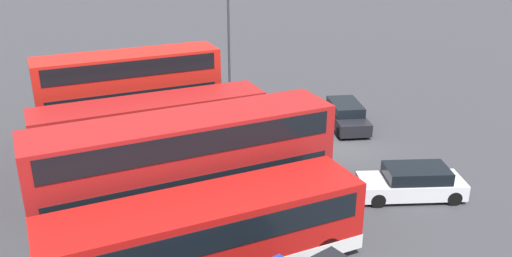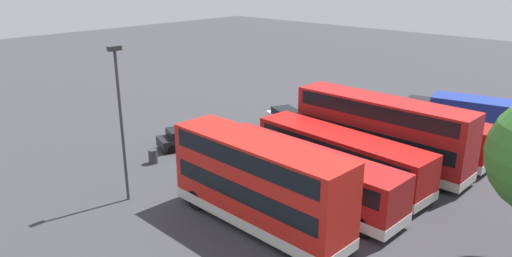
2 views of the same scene
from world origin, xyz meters
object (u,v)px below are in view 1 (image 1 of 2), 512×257
(bus_single_deck_third, at_px, (174,151))
(lamp_post_tall, at_px, (229,25))
(bus_single_deck_near_end, at_px, (208,234))
(bus_single_deck_fourth, at_px, (152,125))
(waste_bin_yellow, at_px, (303,102))
(bus_double_decker_fifth, at_px, (130,90))
(bus_double_decker_second, at_px, (187,169))
(car_small_green, at_px, (346,115))
(car_hatchback_silver, at_px, (412,183))

(bus_single_deck_third, height_order, lamp_post_tall, lamp_post_tall)
(bus_single_deck_near_end, bearing_deg, bus_single_deck_fourth, -5.64)
(bus_single_deck_fourth, xyz_separation_m, waste_bin_yellow, (2.64, -10.57, -1.15))
(bus_double_decker_fifth, bearing_deg, bus_single_deck_third, -178.64)
(bus_double_decker_fifth, bearing_deg, bus_single_deck_fourth, -177.61)
(bus_double_decker_second, distance_m, bus_single_deck_fourth, 7.35)
(bus_single_deck_third, distance_m, car_small_green, 11.58)
(lamp_post_tall, height_order, waste_bin_yellow, lamp_post_tall)
(car_small_green, bearing_deg, bus_single_deck_fourth, 84.73)
(bus_double_decker_second, relative_size, bus_single_deck_third, 1.01)
(bus_single_deck_near_end, distance_m, bus_single_deck_fourth, 10.78)
(bus_double_decker_second, xyz_separation_m, bus_double_decker_fifth, (11.12, -0.42, -0.00))
(lamp_post_tall, xyz_separation_m, waste_bin_yellow, (-4.10, -3.38, -4.53))
(car_small_green, bearing_deg, bus_double_decker_second, 117.76)
(bus_double_decker_fifth, bearing_deg, lamp_post_tall, -68.50)
(bus_double_decker_fifth, bearing_deg, waste_bin_yellow, -96.39)
(bus_single_deck_fourth, distance_m, car_hatchback_silver, 13.04)
(car_small_green, bearing_deg, waste_bin_yellow, 10.83)
(car_hatchback_silver, xyz_separation_m, lamp_post_tall, (16.19, 1.74, 4.31))
(bus_double_decker_second, bearing_deg, waste_bin_yellow, -48.34)
(bus_double_decker_fifth, xyz_separation_m, lamp_post_tall, (2.90, -7.35, 2.56))
(bus_double_decker_second, xyz_separation_m, bus_single_deck_fourth, (7.28, -0.58, -0.83))
(car_small_green, height_order, lamp_post_tall, lamp_post_tall)
(car_hatchback_silver, bearing_deg, bus_double_decker_fifth, 34.38)
(bus_single_deck_third, relative_size, bus_single_deck_fourth, 0.99)
(car_small_green, bearing_deg, bus_single_deck_near_end, 128.16)
(bus_single_deck_fourth, distance_m, car_small_green, 11.36)
(bus_double_decker_second, bearing_deg, bus_single_deck_third, -9.25)
(bus_double_decker_fifth, xyz_separation_m, car_small_green, (-4.88, -11.43, -1.74))
(car_hatchback_silver, distance_m, waste_bin_yellow, 12.20)
(bus_single_deck_third, xyz_separation_m, lamp_post_tall, (10.36, -7.17, 3.39))
(bus_single_deck_fourth, distance_m, bus_double_decker_fifth, 3.93)
(bus_single_deck_fourth, bearing_deg, bus_single_deck_near_end, 174.36)
(lamp_post_tall, bearing_deg, bus_single_deck_third, 145.30)
(bus_double_decker_fifth, relative_size, waste_bin_yellow, 10.77)
(bus_single_deck_near_end, bearing_deg, bus_double_decker_fifth, -3.53)
(lamp_post_tall, bearing_deg, bus_double_decker_fifth, 111.50)
(car_hatchback_silver, height_order, waste_bin_yellow, car_hatchback_silver)
(bus_double_decker_second, height_order, lamp_post_tall, lamp_post_tall)
(bus_single_deck_near_end, height_order, bus_double_decker_second, bus_double_decker_second)
(car_small_green, bearing_deg, car_hatchback_silver, 164.46)
(bus_single_deck_near_end, relative_size, bus_double_decker_fifth, 1.06)
(bus_double_decker_second, distance_m, bus_single_deck_third, 3.80)
(bus_single_deck_fourth, bearing_deg, lamp_post_tall, -46.87)
(car_small_green, relative_size, lamp_post_tall, 0.57)
(bus_single_deck_third, xyz_separation_m, car_hatchback_silver, (-5.83, -8.92, -0.92))
(bus_double_decker_fifth, height_order, lamp_post_tall, lamp_post_tall)
(bus_single_deck_near_end, xyz_separation_m, bus_double_decker_second, (3.45, -0.48, 0.83))
(bus_double_decker_fifth, relative_size, lamp_post_tall, 1.19)
(car_hatchback_silver, relative_size, car_small_green, 0.99)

